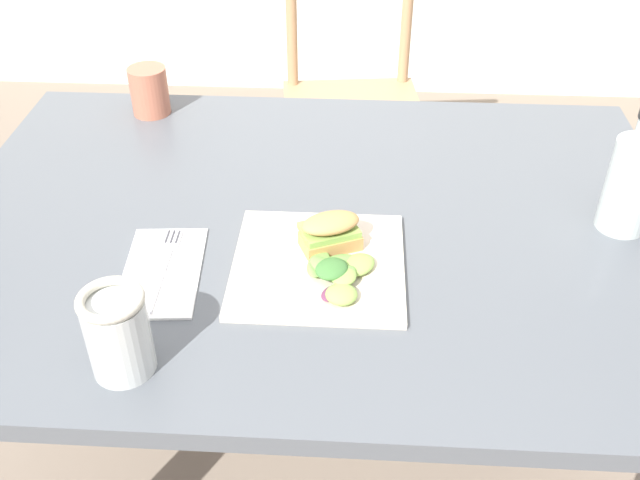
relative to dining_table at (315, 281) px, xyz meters
name	(u,v)px	position (x,y,z in m)	size (l,w,h in m)	color
dining_table	(315,281)	(0.00, 0.00, 0.00)	(1.19, 0.86, 0.74)	#51565B
chair_wooden_far	(352,103)	(0.05, 1.01, -0.16)	(0.45, 0.45, 0.87)	tan
plate_lunch	(318,265)	(0.01, -0.12, 0.14)	(0.25, 0.25, 0.01)	beige
sandwich_half_front	(330,231)	(0.03, -0.08, 0.17)	(0.10, 0.09, 0.06)	tan
salad_mixed_greens	(339,273)	(0.04, -0.16, 0.15)	(0.11, 0.12, 0.03)	#84A84C
napkin_folded	(162,271)	(-0.21, -0.15, 0.13)	(0.11, 0.20, 0.00)	white
fork_on_napkin	(164,262)	(-0.21, -0.13, 0.14)	(0.03, 0.19, 0.00)	silver
bottle_cold_brew	(630,188)	(0.48, 0.01, 0.20)	(0.08, 0.08, 0.20)	black
mason_jar_iced_tea	(119,336)	(-0.21, -0.33, 0.18)	(0.08, 0.08, 0.12)	#C67528
cup_extra_side	(149,91)	(-0.35, 0.35, 0.18)	(0.07, 0.07, 0.09)	#B2664C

